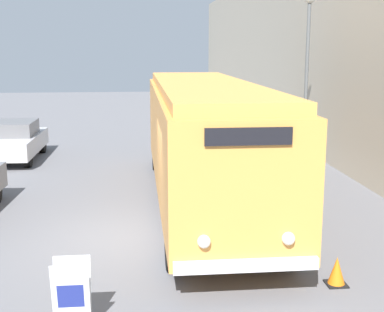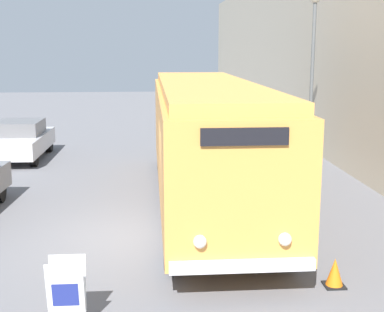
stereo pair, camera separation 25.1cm
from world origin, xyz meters
name	(u,v)px [view 1 (the left image)]	position (x,y,z in m)	size (l,w,h in m)	color
ground_plane	(133,238)	(0.00, 0.00, 0.00)	(80.00, 80.00, 0.00)	slate
building_wall_right	(310,50)	(7.09, 10.00, 4.04)	(0.30, 60.00, 8.09)	#B2A893
vintage_bus	(204,136)	(1.87, 2.51, 1.85)	(2.53, 11.45, 3.25)	black
sign_board	(72,296)	(-0.88, -3.78, 0.52)	(0.55, 0.40, 1.08)	gray
streetlamp	(307,55)	(5.85, 6.50, 3.87)	(0.36, 0.36, 5.90)	#595E60
parked_car_mid	(14,141)	(-4.48, 8.92, 0.72)	(1.88, 4.12, 1.43)	black
traffic_cone	(337,271)	(3.59, -2.73, 0.25)	(0.36, 0.36, 0.51)	black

